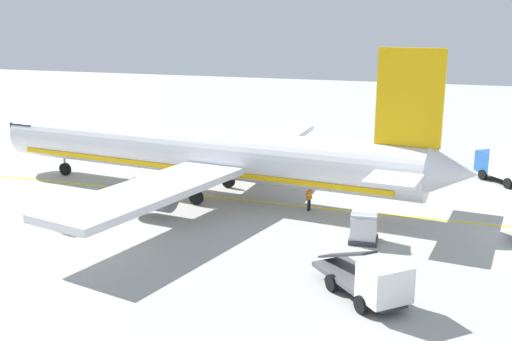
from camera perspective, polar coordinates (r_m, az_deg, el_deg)
airliner_foreground at (r=48.34m, az=-5.05°, el=1.64°), size 34.52×41.71×11.90m
service_truck_baggage at (r=61.00m, az=13.94°, el=2.00°), size 2.98×6.24×2.40m
service_truck_pushback at (r=31.21m, az=10.76°, el=-10.07°), size 5.87×5.70×2.62m
cargo_container_near at (r=51.76m, az=7.24°, el=-0.30°), size 2.35×2.35×2.10m
cargo_container_mid at (r=39.17m, az=10.03°, el=-5.23°), size 1.91×1.91×2.08m
crew_marshaller at (r=44.80m, az=4.98°, el=-2.48°), size 0.59×0.38×1.76m
crew_loader_left at (r=42.60m, az=-18.23°, el=-4.08°), size 0.28×0.63×1.74m
apron_guide_line at (r=47.13m, az=-0.28°, el=-2.89°), size 0.30×60.00×0.01m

